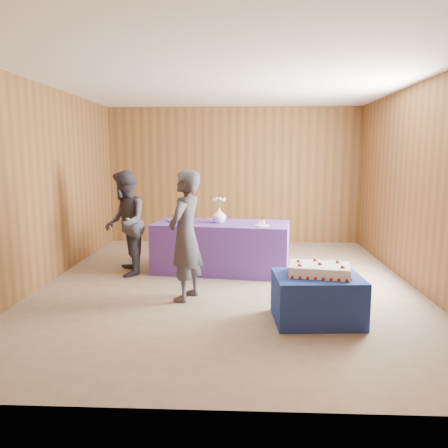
# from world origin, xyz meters

# --- Properties ---
(ground) EXTENTS (6.00, 6.00, 0.00)m
(ground) POSITION_xyz_m (0.00, 0.00, 0.00)
(ground) COLOR gray
(ground) RESTS_ON ground
(room_shell) EXTENTS (5.04, 6.04, 2.72)m
(room_shell) POSITION_xyz_m (0.00, 0.00, 1.80)
(room_shell) COLOR brown
(room_shell) RESTS_ON ground
(cake_table) EXTENTS (0.95, 0.76, 0.50)m
(cake_table) POSITION_xyz_m (1.00, -1.29, 0.25)
(cake_table) COLOR navy
(cake_table) RESTS_ON ground
(serving_table) EXTENTS (2.10, 1.16, 0.75)m
(serving_table) POSITION_xyz_m (-0.12, 0.70, 0.38)
(serving_table) COLOR #5E389A
(serving_table) RESTS_ON ground
(sheet_cake) EXTENTS (0.71, 0.54, 0.15)m
(sheet_cake) POSITION_xyz_m (1.02, -1.26, 0.56)
(sheet_cake) COLOR white
(sheet_cake) RESTS_ON cake_table
(vase) EXTENTS (0.29, 0.29, 0.22)m
(vase) POSITION_xyz_m (-0.16, 0.70, 0.86)
(vase) COLOR white
(vase) RESTS_ON serving_table
(flower_spray) EXTENTS (0.20, 0.20, 0.15)m
(flower_spray) POSITION_xyz_m (-0.16, 0.70, 1.10)
(flower_spray) COLOR #2B6829
(flower_spray) RESTS_ON vase
(platter) EXTENTS (0.41, 0.41, 0.02)m
(platter) POSITION_xyz_m (-0.78, 0.85, 0.76)
(platter) COLOR #604F9E
(platter) RESTS_ON serving_table
(plate) EXTENTS (0.22, 0.22, 0.01)m
(plate) POSITION_xyz_m (0.47, 0.44, 0.76)
(plate) COLOR white
(plate) RESTS_ON serving_table
(cake_slice) EXTENTS (0.08, 0.07, 0.08)m
(cake_slice) POSITION_xyz_m (0.47, 0.44, 0.79)
(cake_slice) COLOR white
(cake_slice) RESTS_ON plate
(knife) EXTENTS (0.26, 0.08, 0.00)m
(knife) POSITION_xyz_m (0.51, 0.31, 0.75)
(knife) COLOR #ADADB1
(knife) RESTS_ON serving_table
(guest_left) EXTENTS (0.54, 0.67, 1.58)m
(guest_left) POSITION_xyz_m (-0.49, -0.64, 0.79)
(guest_left) COLOR #373741
(guest_left) RESTS_ON ground
(guest_right) EXTENTS (0.76, 0.88, 1.54)m
(guest_right) POSITION_xyz_m (-1.52, 0.44, 0.77)
(guest_right) COLOR #302F38
(guest_right) RESTS_ON ground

